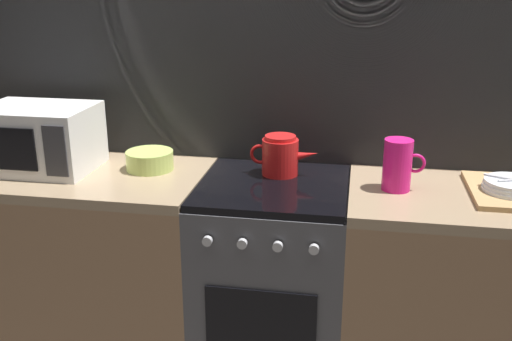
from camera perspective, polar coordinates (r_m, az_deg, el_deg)
back_wall at (r=2.58m, az=2.81°, el=7.45°), size 3.60×0.05×2.40m
counter_left at (r=2.80m, az=-17.21°, el=-8.81°), size 1.20×0.60×0.90m
stove_unit at (r=2.54m, az=1.59°, el=-10.88°), size 0.60×0.63×0.90m
counter_right at (r=2.58m, az=22.20°, el=-11.79°), size 1.20×0.60×0.90m
microwave at (r=2.65m, az=-20.27°, el=2.96°), size 0.46×0.35×0.27m
kettle at (r=2.43m, az=2.38°, el=1.46°), size 0.28×0.15×0.17m
mixing_bowl at (r=2.54m, az=-10.22°, el=0.98°), size 0.20×0.20×0.08m
pitcher at (r=2.31m, az=13.55°, el=0.53°), size 0.16×0.11×0.20m
dish_pile at (r=2.42m, az=23.44°, el=-1.65°), size 0.30×0.40×0.07m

